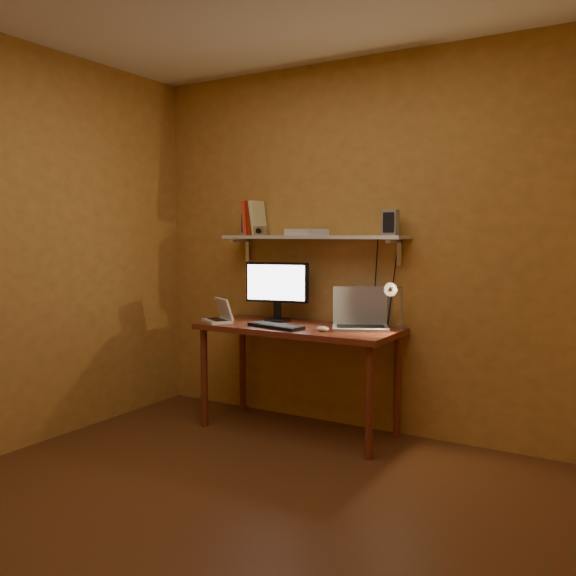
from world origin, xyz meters
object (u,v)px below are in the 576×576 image
Objects in this scene: wall_shelf at (312,238)px; monitor at (277,288)px; laptop at (360,317)px; keyboard at (276,326)px; speaker_right at (391,223)px; netbook at (220,315)px; speaker_left at (250,223)px; desk_lamp at (395,299)px; router at (306,232)px; mouse at (323,329)px; desk at (298,338)px; shelf_camera at (260,231)px.

monitor is (-0.25, -0.07, -0.37)m from wall_shelf.
keyboard is (-0.50, -0.27, -0.06)m from laptop.
netbook is at bearing -168.38° from speaker_right.
wall_shelf is at bearing 14.62° from speaker_left.
desk_lamp is 2.22× the size of speaker_right.
desk_lamp is 0.83m from router.
monitor is 1.25× the size of desk_lamp.
mouse is 0.78m from router.
router is at bearing 144.21° from laptop.
speaker_left reaches higher than wall_shelf.
router reaches higher than keyboard.
router reaches higher than laptop.
speaker_right is (0.59, 0.20, 0.80)m from desk.
shelf_camera is at bearing 170.63° from monitor.
monitor reaches higher than desk_lamp.
speaker_left reaches higher than desk_lamp.
wall_shelf is at bearing 176.29° from speaker_right.
desk_lamp is 2.08× the size of speaker_left.
desk_lamp reaches higher than mouse.
wall_shelf is at bearing 90.00° from desk.
laptop is 0.30m from mouse.
laptop reaches higher than desk.
speaker_right reaches higher than laptop.
mouse is at bearing -7.34° from speaker_left.
wall_shelf reaches higher than desk.
keyboard is 2.43× the size of speaker_right.
wall_shelf is 0.06m from router.
netbook is 1.56× the size of speaker_left.
speaker_left is at bearing 175.59° from speaker_right.
netbook is 1.27m from desk_lamp.
keyboard is (-0.09, -0.35, -0.60)m from wall_shelf.
laptop is (0.42, 0.12, 0.16)m from desk.
speaker_right is (0.68, 0.35, 0.70)m from keyboard.
laptop is at bearing 10.33° from speaker_left.
speaker_left is 1.60× the size of shelf_camera.
speaker_right reaches higher than netbook.
laptop is 1.00m from shelf_camera.
shelf_camera is (-0.30, 0.27, 0.65)m from keyboard.
shelf_camera is at bearing 173.08° from mouse.
netbook is 0.75× the size of desk_lamp.
speaker_left reaches higher than mouse.
desk is 3.73× the size of desk_lamp.
speaker_right reaches higher than desk_lamp.
mouse is at bearing -39.17° from monitor.
laptop is at bearing 72.52° from mouse.
desk is at bearing -169.19° from desk_lamp.
speaker_right is at bearing 0.14° from router.
laptop is at bearing -0.31° from shelf_camera.
laptop is 1.02m from netbook.
netbook is at bearing -168.22° from desk_lamp.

